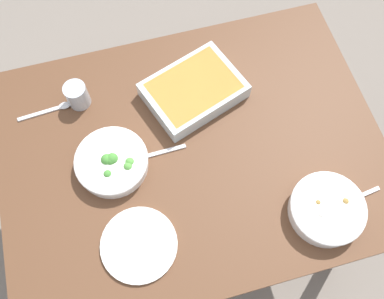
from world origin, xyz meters
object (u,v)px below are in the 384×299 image
object	(u,v)px
baking_dish	(194,90)
side_plate	(139,245)
stew_bowl	(327,209)
drink_cup	(78,96)
spoon_spare	(52,109)
spoon_by_stew	(347,202)
broccoli_bowl	(112,162)
spoon_by_broccoli	(151,155)

from	to	relation	value
baking_dish	side_plate	bearing A→B (deg)	-122.84
stew_bowl	drink_cup	distance (m)	0.84
baking_dish	side_plate	distance (m)	0.52
stew_bowl	spoon_spare	distance (m)	0.91
stew_bowl	spoon_spare	xyz separation A→B (m)	(-0.72, 0.55, -0.03)
side_plate	spoon_by_stew	distance (m)	0.62
broccoli_bowl	baking_dish	distance (m)	0.35
drink_cup	spoon_by_stew	world-z (taller)	drink_cup
baking_dish	spoon_by_broccoli	distance (m)	0.26
spoon_by_broccoli	baking_dish	bearing A→B (deg)	43.00
stew_bowl	spoon_by_broccoli	xyz separation A→B (m)	(-0.45, 0.31, -0.03)
broccoli_bowl	side_plate	distance (m)	0.26
baking_dish	stew_bowl	bearing A→B (deg)	-61.44
broccoli_bowl	side_plate	xyz separation A→B (m)	(0.02, -0.26, -0.02)
stew_bowl	spoon_by_broccoli	bearing A→B (deg)	145.39
broccoli_bowl	side_plate	size ratio (longest dim) A/B	1.01
baking_dish	drink_cup	distance (m)	0.37
stew_bowl	spoon_by_broccoli	distance (m)	0.55
drink_cup	spoon_by_stew	distance (m)	0.90
broccoli_bowl	spoon_spare	distance (m)	0.29
baking_dish	side_plate	size ratio (longest dim) A/B	1.62
stew_bowl	side_plate	size ratio (longest dim) A/B	1.00
stew_bowl	spoon_spare	size ratio (longest dim) A/B	1.25
stew_bowl	broccoli_bowl	xyz separation A→B (m)	(-0.57, 0.31, -0.00)
spoon_by_broccoli	spoon_by_stew	bearing A→B (deg)	-29.70
stew_bowl	drink_cup	size ratio (longest dim) A/B	2.58
spoon_by_stew	drink_cup	bearing A→B (deg)	142.20
broccoli_bowl	spoon_by_stew	world-z (taller)	broccoli_bowl
drink_cup	spoon_by_broccoli	size ratio (longest dim) A/B	0.48
broccoli_bowl	spoon_by_stew	distance (m)	0.71
stew_bowl	drink_cup	xyz separation A→B (m)	(-0.63, 0.56, 0.01)
spoon_spare	stew_bowl	bearing A→B (deg)	-37.32
side_plate	spoon_spare	size ratio (longest dim) A/B	1.25
drink_cup	spoon_by_stew	bearing A→B (deg)	-37.80
drink_cup	spoon_by_broccoli	distance (m)	0.31
broccoli_bowl	drink_cup	world-z (taller)	drink_cup
spoon_by_stew	spoon_by_broccoli	size ratio (longest dim) A/B	1.00
side_plate	spoon_by_stew	xyz separation A→B (m)	(0.62, -0.04, -0.00)
drink_cup	baking_dish	bearing A→B (deg)	-11.46
stew_bowl	spoon_by_stew	world-z (taller)	stew_bowl
spoon_spare	side_plate	bearing A→B (deg)	-70.34
drink_cup	spoon_spare	size ratio (longest dim) A/B	0.48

